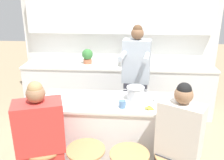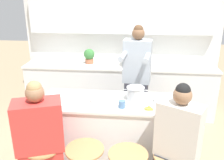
{
  "view_description": "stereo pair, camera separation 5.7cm",
  "coord_description": "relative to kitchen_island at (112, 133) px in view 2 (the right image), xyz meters",
  "views": [
    {
      "loc": [
        0.21,
        -2.77,
        2.23
      ],
      "look_at": [
        0.0,
        0.07,
        1.18
      ],
      "focal_mm": 40.0,
      "sensor_mm": 36.0,
      "label": 1
    },
    {
      "loc": [
        0.27,
        -2.77,
        2.23
      ],
      "look_at": [
        0.0,
        0.07,
        1.18
      ],
      "focal_mm": 40.0,
      "sensor_mm": 36.0,
      "label": 2
    }
  ],
  "objects": [
    {
      "name": "wall_back",
      "position": [
        0.0,
        1.91,
        1.07
      ],
      "size": [
        3.68,
        0.22,
        2.7
      ],
      "color": "silver",
      "rests_on": "ground_plane"
    },
    {
      "name": "back_counter",
      "position": [
        0.0,
        1.57,
        -0.0
      ],
      "size": [
        3.41,
        0.71,
        0.94
      ],
      "color": "silver",
      "rests_on": "ground_plane"
    },
    {
      "name": "kitchen_island",
      "position": [
        0.0,
        0.0,
        0.0
      ],
      "size": [
        1.74,
        0.65,
        0.93
      ],
      "color": "black",
      "rests_on": "ground_plane"
    },
    {
      "name": "person_cooking",
      "position": [
        0.3,
        0.63,
        0.41
      ],
      "size": [
        0.46,
        0.6,
        1.77
      ],
      "rotation": [
        0.0,
        0.0,
        -0.14
      ],
      "color": "#383842",
      "rests_on": "ground_plane"
    },
    {
      "name": "person_wrapped_blanket",
      "position": [
        -0.7,
        -0.6,
        0.18
      ],
      "size": [
        0.56,
        0.43,
        1.39
      ],
      "rotation": [
        0.0,
        0.0,
        0.33
      ],
      "color": "red",
      "rests_on": "ground_plane"
    },
    {
      "name": "person_seated_near",
      "position": [
        0.72,
        -0.6,
        0.17
      ],
      "size": [
        0.48,
        0.42,
        1.42
      ],
      "rotation": [
        0.0,
        0.0,
        -0.51
      ],
      "color": "#333338",
      "rests_on": "ground_plane"
    },
    {
      "name": "cooking_pot",
      "position": [
        0.29,
        0.07,
        0.54
      ],
      "size": [
        0.31,
        0.22,
        0.17
      ],
      "color": "#B7BABC",
      "rests_on": "kitchen_island"
    },
    {
      "name": "fruit_bowl",
      "position": [
        -0.14,
        -0.03,
        0.5
      ],
      "size": [
        0.22,
        0.22,
        0.07
      ],
      "color": "white",
      "rests_on": "kitchen_island"
    },
    {
      "name": "mixing_bowl_steel",
      "position": [
        0.63,
        0.03,
        0.49
      ],
      "size": [
        0.23,
        0.23,
        0.06
      ],
      "color": "white",
      "rests_on": "kitchen_island"
    },
    {
      "name": "coffee_cup_near",
      "position": [
        0.14,
        -0.17,
        0.5
      ],
      "size": [
        0.11,
        0.08,
        0.09
      ],
      "color": "#4C7099",
      "rests_on": "kitchen_island"
    },
    {
      "name": "banana_bunch",
      "position": [
        0.44,
        -0.2,
        0.48
      ],
      "size": [
        0.13,
        0.09,
        0.04
      ],
      "color": "yellow",
      "rests_on": "kitchen_island"
    },
    {
      "name": "microwave",
      "position": [
        0.3,
        1.52,
        0.61
      ],
      "size": [
        0.46,
        0.35,
        0.28
      ],
      "color": "#B2B5B7",
      "rests_on": "back_counter"
    },
    {
      "name": "potted_plant",
      "position": [
        -0.56,
        1.57,
        0.61
      ],
      "size": [
        0.2,
        0.2,
        0.27
      ],
      "color": "#A86042",
      "rests_on": "back_counter"
    }
  ]
}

